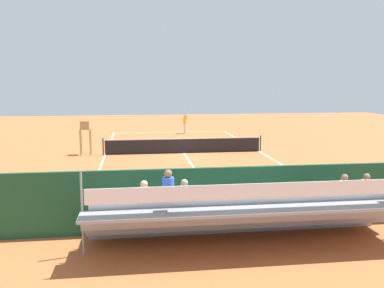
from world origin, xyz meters
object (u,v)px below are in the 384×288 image
object	(u,v)px
courtside_bench	(314,201)
tennis_racket	(176,132)
tennis_ball_near	(214,138)
tennis_ball_far	(175,135)
bleacher_stand	(249,213)
umpire_chair	(85,134)
tennis_player	(185,122)
tennis_net	(184,145)
equipment_bag	(267,215)

from	to	relation	value
courtside_bench	tennis_racket	bearing A→B (deg)	-84.07
courtside_bench	tennis_ball_near	distance (m)	19.64
tennis_ball_near	tennis_ball_far	xyz separation A→B (m)	(2.95, -2.20, 0.00)
bleacher_stand	umpire_chair	size ratio (longest dim) A/B	4.23
tennis_racket	tennis_ball_near	size ratio (longest dim) A/B	8.79
tennis_player	tennis_ball_far	xyz separation A→B (m)	(1.00, 1.33, -0.98)
bleacher_stand	tennis_racket	world-z (taller)	bleacher_stand
tennis_player	tennis_ball_near	bearing A→B (deg)	118.85
tennis_net	tennis_player	size ratio (longest dim) A/B	5.35
courtside_bench	tennis_ball_far	bearing A→B (deg)	-82.79
tennis_racket	tennis_player	bearing A→B (deg)	131.13
bleacher_stand	tennis_racket	distance (m)	26.13
tennis_net	umpire_chair	xyz separation A→B (m)	(6.20, -0.23, 0.81)
umpire_chair	tennis_racket	distance (m)	12.54
umpire_chair	equipment_bag	size ratio (longest dim) A/B	2.38
umpire_chair	tennis_ball_far	world-z (taller)	umpire_chair
umpire_chair	tennis_ball_near	xyz separation A→B (m)	(-9.39, -6.13, -1.28)
umpire_chair	tennis_player	distance (m)	12.20
tennis_player	tennis_ball_near	xyz separation A→B (m)	(-1.95, 3.53, -0.98)
bleacher_stand	equipment_bag	distance (m)	2.42
courtside_bench	equipment_bag	size ratio (longest dim) A/B	2.00
bleacher_stand	equipment_bag	bearing A→B (deg)	-120.80
bleacher_stand	tennis_net	bearing A→B (deg)	-89.61
courtside_bench	tennis_racket	world-z (taller)	courtside_bench
tennis_net	umpire_chair	distance (m)	6.26
umpire_chair	tennis_racket	world-z (taller)	umpire_chair
tennis_racket	equipment_bag	bearing A→B (deg)	91.83
tennis_ball_near	umpire_chair	bearing A→B (deg)	33.15
bleacher_stand	courtside_bench	distance (m)	3.60
tennis_net	tennis_racket	world-z (taller)	tennis_net
bleacher_stand	tennis_ball_near	size ratio (longest dim) A/B	137.27
umpire_chair	courtside_bench	xyz separation A→B (m)	(-9.20, 13.50, -0.76)
tennis_net	umpire_chair	bearing A→B (deg)	-2.13
bleacher_stand	tennis_racket	bearing A→B (deg)	-90.89
equipment_bag	tennis_ball_near	world-z (taller)	equipment_bag
tennis_ball_far	bleacher_stand	bearing A→B (deg)	89.68
tennis_net	courtside_bench	distance (m)	13.61
bleacher_stand	tennis_ball_far	distance (m)	23.95
courtside_bench	tennis_racket	distance (m)	24.15
umpire_chair	tennis_ball_near	bearing A→B (deg)	-146.85
tennis_net	tennis_player	distance (m)	9.99
courtside_bench	tennis_racket	size ratio (longest dim) A/B	3.10
tennis_racket	umpire_chair	bearing A→B (deg)	57.45
umpire_chair	tennis_ball_far	bearing A→B (deg)	-127.70
bleacher_stand	tennis_player	world-z (taller)	bleacher_stand
bleacher_stand	equipment_bag	size ratio (longest dim) A/B	10.07
tennis_ball_near	tennis_racket	bearing A→B (deg)	-58.50
tennis_racket	tennis_ball_far	size ratio (longest dim) A/B	8.79
courtside_bench	tennis_ball_far	xyz separation A→B (m)	(2.76, -21.83, -0.53)
courtside_bench	umpire_chair	bearing A→B (deg)	-55.72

